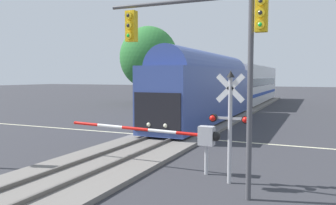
# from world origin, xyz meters

# --- Properties ---
(ground_plane) EXTENTS (220.00, 220.00, 0.00)m
(ground_plane) POSITION_xyz_m (0.00, 0.00, 0.00)
(ground_plane) COLOR #333338
(road_centre_stripe) EXTENTS (44.00, 0.20, 0.01)m
(road_centre_stripe) POSITION_xyz_m (0.00, 0.00, 0.00)
(road_centre_stripe) COLOR beige
(road_centre_stripe) RESTS_ON ground
(railway_track) EXTENTS (4.40, 80.00, 0.32)m
(railway_track) POSITION_xyz_m (0.00, 0.00, 0.10)
(railway_track) COLOR slate
(railway_track) RESTS_ON ground
(commuter_train) EXTENTS (3.04, 41.23, 5.16)m
(commuter_train) POSITION_xyz_m (0.00, 16.86, 2.79)
(commuter_train) COLOR #384C93
(commuter_train) RESTS_ON railway_track
(crossing_gate_near) EXTENTS (6.59, 0.40, 1.80)m
(crossing_gate_near) POSITION_xyz_m (3.39, -6.79, 1.41)
(crossing_gate_near) COLOR #B7B7BC
(crossing_gate_near) RESTS_ON ground
(crossing_signal_mast) EXTENTS (1.36, 0.44, 3.81)m
(crossing_signal_mast) POSITION_xyz_m (5.25, -7.52, 2.33)
(crossing_signal_mast) COLOR #B2B2B7
(crossing_signal_mast) RESTS_ON ground
(traffic_signal_near_right) EXTENTS (5.03, 0.38, 6.17)m
(traffic_signal_near_right) POSITION_xyz_m (4.85, -8.84, 4.67)
(traffic_signal_near_right) COLOR #4C4C51
(traffic_signal_near_right) RESTS_ON ground
(pine_left_background) EXTENTS (7.59, 7.59, 10.17)m
(pine_left_background) POSITION_xyz_m (-12.62, 21.67, 6.11)
(pine_left_background) COLOR #4C3828
(pine_left_background) RESTS_ON ground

